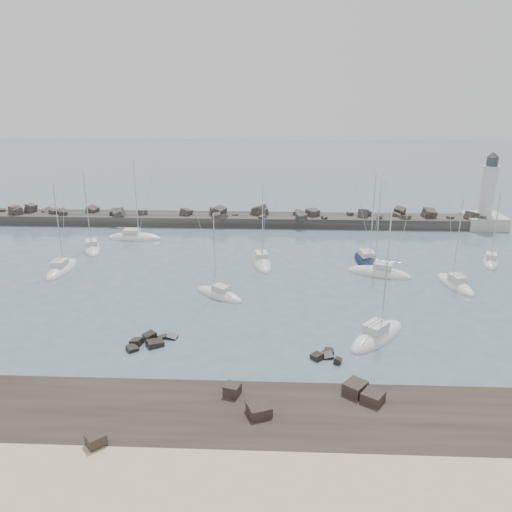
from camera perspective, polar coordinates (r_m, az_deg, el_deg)
The scene contains 16 objects.
ground at distance 59.95m, azimuth -5.92°, elevation -5.85°, with size 400.00×400.00×0.00m, color #486071.
rock_shelf at distance 41.35m, azimuth -10.46°, elevation -18.57°, with size 140.00×12.00×1.71m.
rock_cluster_near at distance 52.85m, azimuth -11.95°, elevation -9.59°, with size 4.88×4.17×1.34m.
rock_cluster_far at distance 49.89m, azimuth 7.96°, elevation -11.27°, with size 3.11×3.14×1.25m.
breakwater at distance 96.42m, azimuth -7.13°, elevation 3.89°, with size 115.00×7.22×5.09m.
lighthouse at distance 101.98m, azimuth 24.69°, elevation 4.72°, with size 7.00×7.00×14.60m.
sailboat_1 at distance 84.71m, azimuth -18.26°, elevation 0.83°, with size 5.87×8.86×13.51m.
sailboat_3 at distance 76.19m, azimuth -21.31°, elevation -1.50°, with size 2.94×8.52×13.45m.
sailboat_4 at distance 88.53m, azimuth -13.69°, elevation 2.01°, with size 9.56×3.38×14.81m.
sailboat_5 at distance 62.82m, azimuth -4.23°, elevation -4.47°, with size 7.18×6.03×11.52m.
sailboat_6 at distance 73.69m, azimuth 0.66°, elevation -0.83°, with size 3.92×8.59×13.23m.
sailboat_7 at distance 54.14m, azimuth 13.66°, elevation -8.98°, with size 8.07×8.72×14.49m.
sailboat_8 at distance 75.60m, azimuth 12.61°, elevation -0.78°, with size 4.25×9.63×14.81m.
sailboat_9 at distance 71.71m, azimuth 13.92°, elevation -1.97°, with size 9.19×5.57×13.99m.
sailboat_10 at distance 70.71m, azimuth 21.77°, elevation -3.10°, with size 4.32×8.22×12.59m.
sailboat_12 at distance 81.92m, azimuth 25.20°, elevation -0.64°, with size 4.41×7.36×11.34m.
Camera 1 is at (8.49, -53.87, 24.90)m, focal length 35.00 mm.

